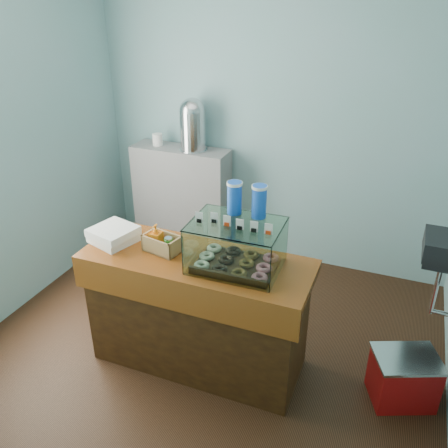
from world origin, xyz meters
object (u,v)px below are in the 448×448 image
at_px(counter, 197,311).
at_px(red_cooler, 403,378).
at_px(coffee_urn, 193,123).
at_px(display_case, 239,241).

distance_m(counter, red_cooler, 1.48).
relative_size(counter, red_cooler, 3.13).
relative_size(coffee_urn, red_cooler, 1.00).
xyz_separation_m(counter, red_cooler, (1.44, 0.17, -0.27)).
xyz_separation_m(counter, display_case, (0.29, 0.04, 0.62)).
xyz_separation_m(counter, coffee_urn, (-0.75, 1.57, 0.91)).
distance_m(display_case, red_cooler, 1.46).
bearing_deg(display_case, coffee_urn, 122.83).
xyz_separation_m(coffee_urn, red_cooler, (2.19, -1.40, -1.18)).
bearing_deg(coffee_urn, display_case, -55.79).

